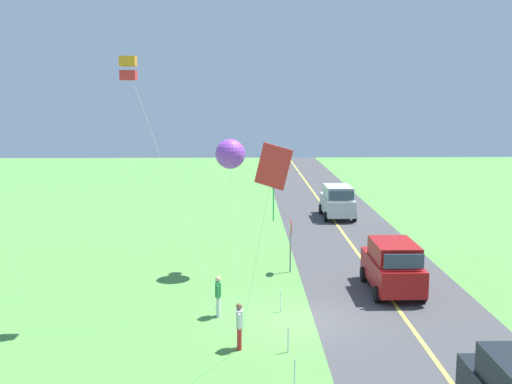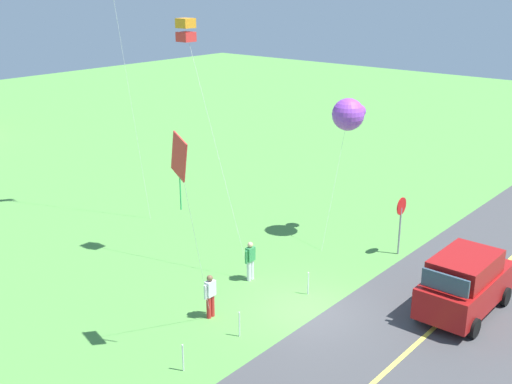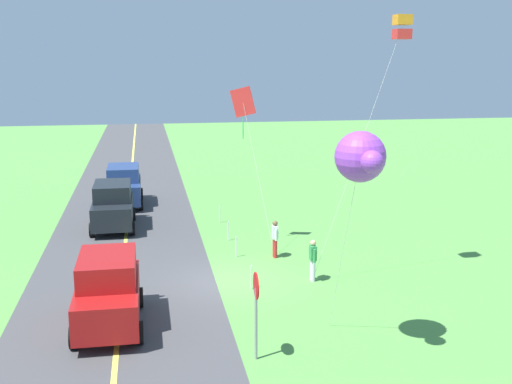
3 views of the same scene
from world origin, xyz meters
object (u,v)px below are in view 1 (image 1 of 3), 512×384
(person_adult_companion, at_px, (239,324))
(kite_red_low, at_px, (129,69))
(car_suv_foreground, at_px, (393,266))
(person_adult_near, at_px, (218,295))
(kite_pink_drift, at_px, (230,154))
(stop_sign, at_px, (290,235))
(kite_blue_mid, at_px, (273,170))
(car_parked_east_far, at_px, (337,201))

(person_adult_companion, bearing_deg, kite_red_low, 55.36)
(car_suv_foreground, relative_size, person_adult_near, 2.75)
(person_adult_near, height_order, person_adult_companion, same)
(car_suv_foreground, relative_size, kite_pink_drift, 0.69)
(stop_sign, bearing_deg, kite_blue_mid, 172.82)
(car_suv_foreground, height_order, car_parked_east_far, same)
(car_parked_east_far, bearing_deg, car_suv_foreground, 179.69)
(car_parked_east_far, height_order, kite_blue_mid, kite_blue_mid)
(car_parked_east_far, bearing_deg, kite_red_low, 150.88)
(stop_sign, xyz_separation_m, kite_red_low, (-5.99, 6.38, 7.56))
(kite_pink_drift, bearing_deg, person_adult_companion, -177.30)
(person_adult_near, relative_size, person_adult_companion, 1.00)
(stop_sign, xyz_separation_m, kite_pink_drift, (0.13, 2.85, 3.89))
(car_suv_foreground, relative_size, person_adult_companion, 2.75)
(car_suv_foreground, relative_size, kite_red_low, 0.45)
(stop_sign, xyz_separation_m, person_adult_near, (-5.98, 3.24, -0.94))
(car_parked_east_far, distance_m, person_adult_near, 20.52)
(kite_red_low, relative_size, kite_pink_drift, 1.54)
(person_adult_near, relative_size, kite_red_low, 0.16)
(kite_red_low, distance_m, kite_pink_drift, 7.96)
(person_adult_companion, xyz_separation_m, kite_pink_drift, (9.20, 0.43, 4.83))
(person_adult_companion, xyz_separation_m, kite_red_low, (3.08, 3.97, 8.50))
(person_adult_near, distance_m, kite_red_low, 9.06)
(car_suv_foreground, xyz_separation_m, kite_pink_drift, (3.23, 7.02, 4.54))
(stop_sign, height_order, kite_blue_mid, kite_blue_mid)
(kite_red_low, bearing_deg, kite_blue_mid, -136.29)
(stop_sign, xyz_separation_m, person_adult_companion, (-9.07, 2.41, -0.94))
(person_adult_companion, distance_m, kite_blue_mid, 5.94)
(stop_sign, bearing_deg, person_adult_companion, 165.10)
(car_suv_foreground, relative_size, kite_blue_mid, 0.62)
(car_parked_east_far, xyz_separation_m, kite_blue_mid, (-24.31, 5.67, 5.16))
(stop_sign, bearing_deg, person_adult_near, 151.58)
(stop_sign, height_order, kite_pink_drift, kite_pink_drift)
(stop_sign, relative_size, kite_blue_mid, 0.36)
(person_adult_companion, distance_m, kite_red_low, 9.87)
(kite_blue_mid, bearing_deg, kite_pink_drift, 7.24)
(car_suv_foreground, distance_m, person_adult_companion, 8.90)
(car_parked_east_far, height_order, person_adult_companion, car_parked_east_far)
(car_parked_east_far, xyz_separation_m, person_adult_companion, (-22.19, 6.68, -0.29))
(car_suv_foreground, xyz_separation_m, person_adult_companion, (-5.97, 6.59, -0.29))
(kite_red_low, bearing_deg, stop_sign, -46.81)
(stop_sign, bearing_deg, kite_red_low, 133.19)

